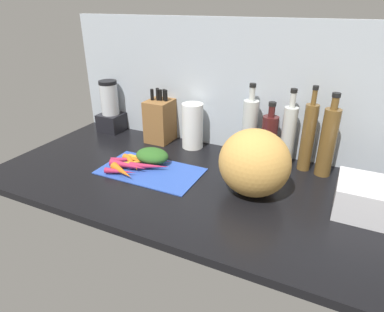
# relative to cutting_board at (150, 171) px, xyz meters

# --- Properties ---
(ground_plane) EXTENTS (1.70, 0.80, 0.03)m
(ground_plane) POSITION_rel_cutting_board_xyz_m (0.21, 0.02, -0.02)
(ground_plane) COLOR black
(wall_back) EXTENTS (1.70, 0.03, 0.60)m
(wall_back) POSITION_rel_cutting_board_xyz_m (0.21, 0.41, 0.30)
(wall_back) COLOR #ADB7C1
(wall_back) RESTS_ON ground_plane
(cutting_board) EXTENTS (0.43, 0.25, 0.01)m
(cutting_board) POSITION_rel_cutting_board_xyz_m (0.00, 0.00, 0.00)
(cutting_board) COLOR #2D51B7
(cutting_board) RESTS_ON ground_plane
(carrot_0) EXTENTS (0.12, 0.10, 0.03)m
(carrot_0) POSITION_rel_cutting_board_xyz_m (-0.09, -0.01, 0.02)
(carrot_0) COLOR orange
(carrot_0) RESTS_ON cutting_board
(carrot_1) EXTENTS (0.17, 0.09, 0.03)m
(carrot_1) POSITION_rel_cutting_board_xyz_m (-0.01, 0.00, 0.02)
(carrot_1) COLOR #B2264C
(carrot_1) RESTS_ON cutting_board
(carrot_2) EXTENTS (0.18, 0.03, 0.02)m
(carrot_2) POSITION_rel_cutting_board_xyz_m (-0.03, 0.08, 0.01)
(carrot_2) COLOR red
(carrot_2) RESTS_ON cutting_board
(carrot_3) EXTENTS (0.13, 0.04, 0.03)m
(carrot_3) POSITION_rel_cutting_board_xyz_m (-0.10, 0.03, 0.02)
(carrot_3) COLOR orange
(carrot_3) RESTS_ON cutting_board
(carrot_4) EXTENTS (0.13, 0.08, 0.03)m
(carrot_4) POSITION_rel_cutting_board_xyz_m (-0.08, -0.09, 0.02)
(carrot_4) COLOR orange
(carrot_4) RESTS_ON cutting_board
(carrot_5) EXTENTS (0.12, 0.12, 0.02)m
(carrot_5) POSITION_rel_cutting_board_xyz_m (-0.08, 0.02, 0.02)
(carrot_5) COLOR orange
(carrot_5) RESTS_ON cutting_board
(carrot_6) EXTENTS (0.13, 0.06, 0.03)m
(carrot_6) POSITION_rel_cutting_board_xyz_m (-0.09, -0.09, 0.02)
(carrot_6) COLOR #B2264C
(carrot_6) RESTS_ON cutting_board
(carrot_7) EXTENTS (0.17, 0.03, 0.02)m
(carrot_7) POSITION_rel_cutting_board_xyz_m (-0.06, 0.06, 0.02)
(carrot_7) COLOR orange
(carrot_7) RESTS_ON cutting_board
(carrot_8) EXTENTS (0.17, 0.05, 0.04)m
(carrot_8) POSITION_rel_cutting_board_xyz_m (-0.09, -0.04, 0.02)
(carrot_8) COLOR #B2264C
(carrot_8) RESTS_ON cutting_board
(carrot_9) EXTENTS (0.14, 0.11, 0.03)m
(carrot_9) POSITION_rel_cutting_board_xyz_m (-0.13, 0.02, 0.02)
(carrot_9) COLOR #B2264C
(carrot_9) RESTS_ON cutting_board
(carrot_10) EXTENTS (0.12, 0.13, 0.03)m
(carrot_10) POSITION_rel_cutting_board_xyz_m (-0.06, 0.06, 0.02)
(carrot_10) COLOR red
(carrot_10) RESTS_ON cutting_board
(carrot_11) EXTENTS (0.16, 0.05, 0.02)m
(carrot_11) POSITION_rel_cutting_board_xyz_m (-0.08, 0.04, 0.01)
(carrot_11) COLOR orange
(carrot_11) RESTS_ON cutting_board
(carrot_greens_pile) EXTENTS (0.15, 0.12, 0.06)m
(carrot_greens_pile) POSITION_rel_cutting_board_xyz_m (-0.03, 0.07, 0.04)
(carrot_greens_pile) COLOR #2D6023
(carrot_greens_pile) RESTS_ON cutting_board
(winter_squash) EXTENTS (0.26, 0.24, 0.25)m
(winter_squash) POSITION_rel_cutting_board_xyz_m (0.44, 0.02, 0.12)
(winter_squash) COLOR gold
(winter_squash) RESTS_ON ground_plane
(knife_block) EXTENTS (0.12, 0.17, 0.27)m
(knife_block) POSITION_rel_cutting_board_xyz_m (-0.14, 0.33, 0.11)
(knife_block) COLOR olive
(knife_block) RESTS_ON ground_plane
(blender_appliance) EXTENTS (0.12, 0.12, 0.28)m
(blender_appliance) POSITION_rel_cutting_board_xyz_m (-0.46, 0.33, 0.12)
(blender_appliance) COLOR black
(blender_appliance) RESTS_ON ground_plane
(paper_towel_roll) EXTENTS (0.10, 0.10, 0.22)m
(paper_towel_roll) POSITION_rel_cutting_board_xyz_m (0.05, 0.32, 0.11)
(paper_towel_roll) COLOR white
(paper_towel_roll) RESTS_ON ground_plane
(bottle_0) EXTENTS (0.07, 0.07, 0.34)m
(bottle_0) POSITION_rel_cutting_board_xyz_m (0.33, 0.33, 0.14)
(bottle_0) COLOR silver
(bottle_0) RESTS_ON ground_plane
(bottle_1) EXTENTS (0.07, 0.07, 0.27)m
(bottle_1) POSITION_rel_cutting_board_xyz_m (0.42, 0.32, 0.11)
(bottle_1) COLOR #471919
(bottle_1) RESTS_ON ground_plane
(bottle_2) EXTENTS (0.06, 0.06, 0.34)m
(bottle_2) POSITION_rel_cutting_board_xyz_m (0.50, 0.33, 0.13)
(bottle_2) COLOR silver
(bottle_2) RESTS_ON ground_plane
(bottle_3) EXTENTS (0.05, 0.05, 0.36)m
(bottle_3) POSITION_rel_cutting_board_xyz_m (0.58, 0.31, 0.15)
(bottle_3) COLOR brown
(bottle_3) RESTS_ON ground_plane
(bottle_4) EXTENTS (0.06, 0.06, 0.35)m
(bottle_4) POSITION_rel_cutting_board_xyz_m (0.66, 0.29, 0.15)
(bottle_4) COLOR brown
(bottle_4) RESTS_ON ground_plane
(dish_rack) EXTENTS (0.27, 0.20, 0.11)m
(dish_rack) POSITION_rel_cutting_board_xyz_m (0.86, 0.06, 0.05)
(dish_rack) COLOR silver
(dish_rack) RESTS_ON ground_plane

